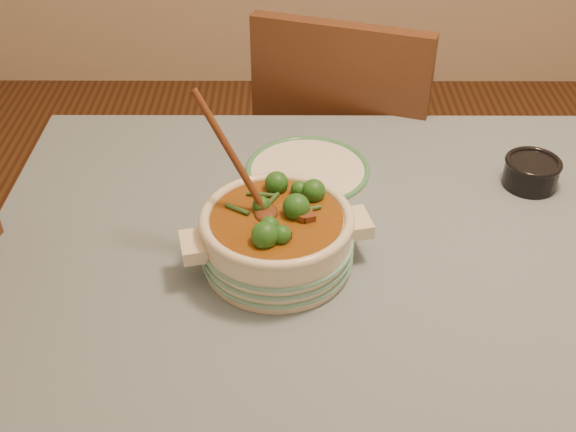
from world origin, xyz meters
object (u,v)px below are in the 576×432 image
object	(u,v)px
stew_casserole	(277,234)
dining_table	(422,295)
chair_far	(346,151)
condiment_bowl	(532,171)
white_plate	(308,171)

from	to	relation	value
stew_casserole	dining_table	bearing A→B (deg)	2.84
dining_table	chair_far	size ratio (longest dim) A/B	1.74
dining_table	condiment_bowl	world-z (taller)	condiment_bowl
white_plate	chair_far	xyz separation A→B (m)	(0.12, 0.44, -0.22)
condiment_bowl	chair_far	bearing A→B (deg)	126.46
dining_table	condiment_bowl	bearing A→B (deg)	44.11
dining_table	stew_casserole	xyz separation A→B (m)	(-0.28, -0.01, 0.16)
stew_casserole	condiment_bowl	world-z (taller)	stew_casserole
stew_casserole	chair_far	bearing A→B (deg)	76.04
dining_table	chair_far	xyz separation A→B (m)	(-0.10, 0.71, -0.12)
dining_table	condiment_bowl	size ratio (longest dim) A/B	12.37
dining_table	white_plate	xyz separation A→B (m)	(-0.22, 0.27, 0.10)
chair_far	condiment_bowl	bearing A→B (deg)	144.54
stew_casserole	chair_far	size ratio (longest dim) A/B	0.36
dining_table	chair_far	distance (m)	0.73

